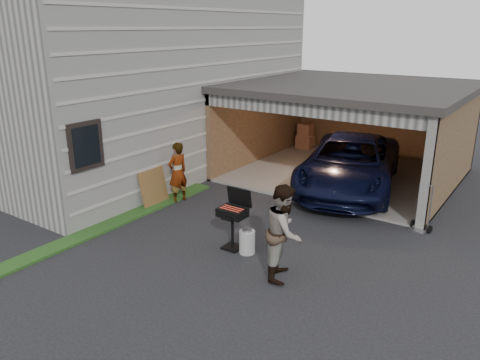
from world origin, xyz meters
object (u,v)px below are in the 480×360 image
(minivan, at_px, (350,165))
(hand_truck, at_px, (421,222))
(man, at_px, (284,232))
(bbq_grill, at_px, (233,214))
(propane_tank, at_px, (247,242))
(woman, at_px, (178,172))
(plywood_panel, at_px, (154,187))

(minivan, relative_size, hand_truck, 4.67)
(minivan, bearing_deg, hand_truck, -49.03)
(man, relative_size, hand_truck, 1.60)
(bbq_grill, distance_m, propane_tank, 0.65)
(minivan, xyz_separation_m, woman, (-3.44, -3.52, 0.08))
(minivan, xyz_separation_m, plywood_panel, (-3.79, -4.10, -0.26))
(minivan, xyz_separation_m, man, (0.92, -5.40, 0.17))
(minivan, bearing_deg, bbq_grill, -110.25)
(minivan, bearing_deg, plywood_panel, -146.59)
(propane_tank, bearing_deg, hand_truck, 50.23)
(bbq_grill, bearing_deg, minivan, 83.55)
(minivan, bearing_deg, man, -94.17)
(man, distance_m, bbq_grill, 1.55)
(man, height_order, hand_truck, man)
(propane_tank, bearing_deg, minivan, 87.88)
(hand_truck, bearing_deg, man, -95.88)
(propane_tank, height_order, plywood_panel, plywood_panel)
(woman, distance_m, propane_tank, 3.62)
(minivan, xyz_separation_m, propane_tank, (-0.19, -5.00, -0.50))
(bbq_grill, distance_m, plywood_panel, 3.36)
(hand_truck, bearing_deg, woman, -145.84)
(plywood_panel, bearing_deg, hand_truck, 20.29)
(minivan, height_order, woman, woman)
(hand_truck, bearing_deg, propane_tank, -112.03)
(propane_tank, distance_m, hand_truck, 4.20)
(bbq_grill, height_order, plywood_panel, bbq_grill)
(minivan, relative_size, woman, 3.27)
(plywood_panel, bearing_deg, man, -15.50)
(man, bearing_deg, bbq_grill, 53.81)
(propane_tank, bearing_deg, man, -19.99)
(plywood_panel, relative_size, hand_truck, 0.85)
(minivan, relative_size, man, 2.92)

